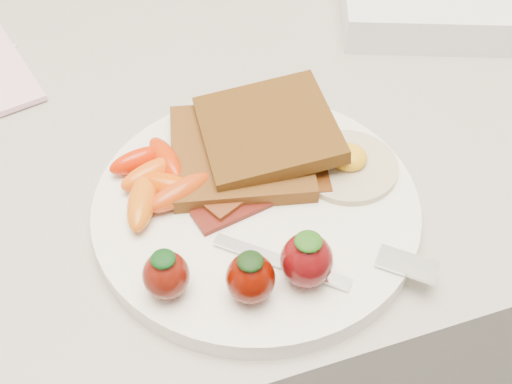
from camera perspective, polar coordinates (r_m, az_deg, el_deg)
name	(u,v)px	position (r m, az deg, el deg)	size (l,w,h in m)	color
counter	(214,336)	(1.00, -3.75, -12.63)	(2.00, 0.60, 0.90)	gray
plate	(256,207)	(0.54, 0.00, -1.37)	(0.27, 0.27, 0.02)	white
toast_lower	(240,152)	(0.56, -1.42, 3.57)	(0.12, 0.12, 0.01)	#513110
toast_upper	(268,129)	(0.56, 1.04, 5.61)	(0.11, 0.11, 0.01)	#391704
fried_egg	(348,164)	(0.56, 8.16, 2.51)	(0.11, 0.11, 0.02)	silver
bacon_strips	(259,188)	(0.53, 0.29, 0.34)	(0.12, 0.08, 0.01)	#3B0206
baby_carrots	(157,180)	(0.54, -8.76, 1.07)	(0.09, 0.10, 0.02)	#E2540A
strawberries	(250,269)	(0.46, -0.54, -6.89)	(0.14, 0.06, 0.05)	#540E05
fork	(338,263)	(0.49, 7.33, -6.25)	(0.16, 0.10, 0.00)	silver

